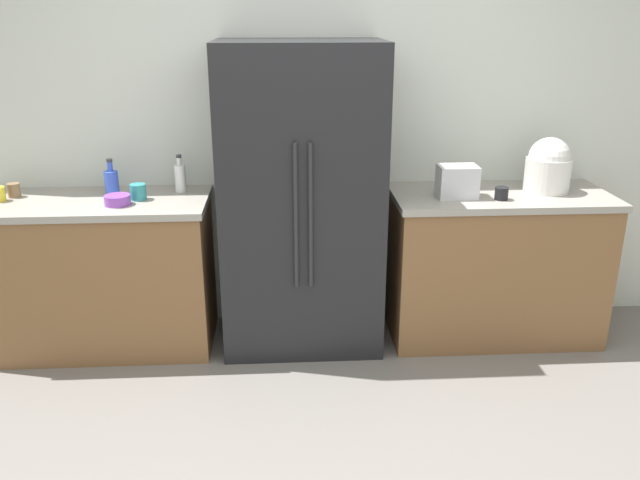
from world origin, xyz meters
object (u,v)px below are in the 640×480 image
Objects in this scene: cup_c at (14,190)px; rice_cooker at (548,166)px; bottle_a at (112,182)px; cup_a at (501,193)px; refrigerator at (301,201)px; bottle_b at (180,177)px; cup_d at (138,192)px; bowl_a at (117,200)px; toaster at (457,181)px.

rice_cooker is at bearing -1.11° from cup_c.
bottle_a reaches higher than cup_a.
refrigerator is at bearing -178.17° from rice_cooker.
bottle_b is (0.39, 0.05, 0.01)m from bottle_a.
cup_c is at bearing 172.15° from cup_d.
rice_cooker reaches higher than cup_d.
cup_d reaches higher than bowl_a.
refrigerator is 0.91m from toaster.
rice_cooker is 2.52m from bowl_a.
cup_a is at bearing -5.94° from bottle_a.
cup_c is at bearing 178.89° from rice_cooker.
bottle_b is at bearing 172.52° from toaster.
cup_c is at bearing -176.70° from bottle_b.
rice_cooker is 2.42m from cup_d.
rice_cooker is 3.15m from cup_c.
refrigerator is 1.16m from cup_a.
bowl_a is at bearing -17.43° from cup_c.
bottle_a is at bearing 0.56° from cup_c.
cup_c is (-2.82, 0.23, 0.00)m from cup_a.
cup_c is at bearing -179.44° from bottle_a.
bottle_b reaches higher than cup_c.
cup_d is at bearing -179.03° from rice_cooker.
toaster is at bearing -170.40° from rice_cooker.
bowl_a is (-1.03, -0.09, 0.05)m from refrigerator.
cup_a is 2.09m from cup_d.
cup_d is 0.14m from bowl_a.
cup_a is at bearing -8.67° from bottle_b.
bottle_a is (-2.59, 0.07, -0.07)m from rice_cooker.
bottle_a is 2.68× the size of cup_c.
refrigerator reaches higher than cup_d.
toaster reaches higher than bowl_a.
bottle_a is at bearing 110.16° from bowl_a.
refrigerator is 1.49m from rice_cooker.
rice_cooker is at bearing 0.97° from cup_d.
cup_d is (-0.22, -0.16, -0.04)m from bottle_b.
rice_cooker reaches higher than toaster.
bottle_b is 2.92× the size of cup_a.
bowl_a is (0.08, -0.21, -0.05)m from bottle_a.
toaster is at bearing -3.14° from refrigerator.
cup_d is (0.17, -0.11, -0.03)m from bottle_a.
toaster is 2.02m from bottle_a.
cup_a is (0.24, -0.07, -0.06)m from toaster.
cup_d is at bearing -144.51° from bottle_b.
bottle_b is 0.41m from bowl_a.
bowl_a is (-0.10, -0.10, -0.02)m from cup_d.
toaster is at bearing 163.60° from cup_a.
cup_d is at bearing 45.83° from bowl_a.
cup_c reaches higher than cup_a.
rice_cooker reaches higher than bottle_b.
toaster is 2.48× the size of cup_d.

